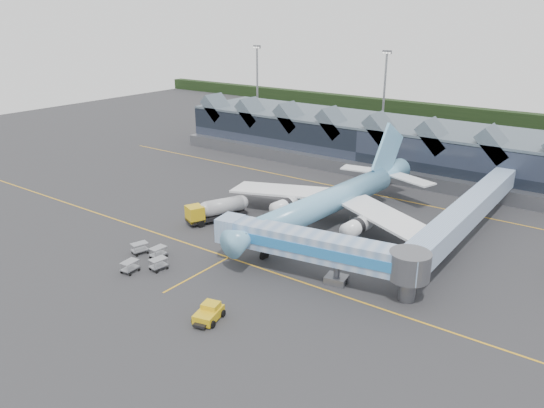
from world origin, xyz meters
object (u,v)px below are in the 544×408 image
Objects in this scene: pushback_tug at (209,313)px; jet_bridge at (328,250)px; fuel_truck at (218,209)px; main_airliner at (334,199)px.

jet_bridge is at bearing 54.76° from pushback_tug.
jet_bridge reaches higher than fuel_truck.
pushback_tug is at bearing -79.87° from main_airliner.
jet_bridge is (8.84, -16.72, 0.06)m from main_airliner.
main_airliner reaches higher than jet_bridge.
fuel_truck is (-24.53, 7.42, -2.24)m from jet_bridge.
main_airliner is 32.20m from pushback_tug.
pushback_tug is (18.64, -22.58, -1.17)m from fuel_truck.
pushback_tug is (-5.89, -15.17, -3.41)m from jet_bridge.
fuel_truck is (-15.69, -9.30, -2.18)m from main_airliner.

